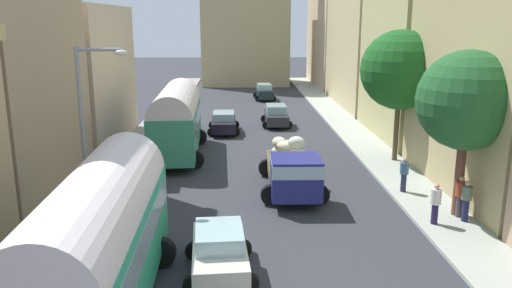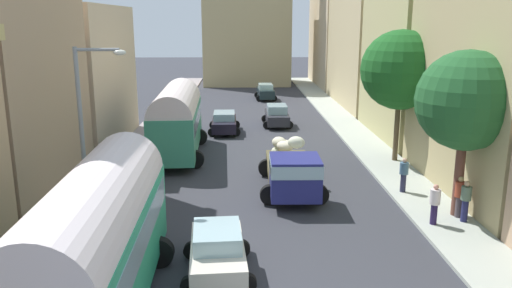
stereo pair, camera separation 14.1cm
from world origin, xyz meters
TOP-DOWN VIEW (x-y plane):
  - ground_plane at (0.00, 27.00)m, footprint 154.00×154.00m
  - sidewalk_left at (-7.25, 27.00)m, footprint 2.50×70.00m
  - sidewalk_right at (7.25, 27.00)m, footprint 2.50×70.00m
  - building_left_2 at (-11.44, 24.18)m, footprint 5.88×11.04m
  - building_right_1 at (10.74, 14.48)m, footprint 4.92×11.15m
  - building_right_2 at (11.23, 26.10)m, footprint 6.02×10.55m
  - building_right_3 at (11.19, 39.35)m, footprint 5.37×14.44m
  - building_right_4 at (11.05, 54.62)m, footprint 5.10×14.60m
  - distant_church at (0.00, 55.97)m, footprint 10.65×7.39m
  - parked_bus_0 at (-4.66, 4.52)m, footprint 3.45×9.09m
  - parked_bus_1 at (-4.59, 21.40)m, footprint 3.50×8.83m
  - cargo_truck_0 at (1.50, 14.35)m, footprint 3.10×7.04m
  - car_0 at (1.94, 30.10)m, footprint 2.25×4.00m
  - car_1 at (1.72, 43.29)m, footprint 2.23×4.06m
  - car_2 at (-1.61, 6.75)m, footprint 2.41×3.89m
  - car_3 at (-2.01, 27.79)m, footprint 2.31×4.11m
  - pedestrian_0 at (6.63, 10.27)m, footprint 0.54×0.54m
  - pedestrian_1 at (7.95, 10.50)m, footprint 0.52×0.52m
  - pedestrian_2 at (6.64, 14.10)m, footprint 0.51×0.51m
  - pedestrian_3 at (7.90, 10.96)m, footprint 0.47×0.47m
  - streetlamp_near at (-6.27, 9.81)m, footprint 1.81×0.28m
  - roadside_tree_1 at (7.90, 11.20)m, footprint 3.91×3.91m
  - roadside_tree_2 at (7.90, 19.55)m, footprint 4.36×4.36m

SIDE VIEW (x-z plane):
  - ground_plane at x=0.00m, z-range 0.00..0.00m
  - sidewalk_left at x=-7.25m, z-range 0.00..0.14m
  - sidewalk_right at x=7.25m, z-range 0.00..0.14m
  - car_3 at x=-2.01m, z-range 0.01..1.50m
  - car_2 at x=-1.61m, z-range 0.00..1.57m
  - car_0 at x=1.94m, z-range -0.01..1.59m
  - car_1 at x=1.72m, z-range 0.01..1.60m
  - pedestrian_2 at x=6.64m, z-range 0.11..1.87m
  - pedestrian_0 at x=6.63m, z-range 0.11..1.87m
  - pedestrian_1 at x=7.95m, z-range 0.12..1.93m
  - pedestrian_3 at x=7.90m, z-range 0.12..1.96m
  - cargo_truck_0 at x=1.50m, z-range -0.02..2.40m
  - parked_bus_1 at x=-4.59m, z-range 0.22..4.39m
  - parked_bus_0 at x=-4.66m, z-range 0.22..4.41m
  - streetlamp_near at x=-6.27m, z-range 0.65..7.65m
  - building_left_2 at x=-11.44m, z-range 0.00..8.77m
  - roadside_tree_1 at x=7.90m, z-range 1.42..8.24m
  - roadside_tree_2 at x=7.90m, z-range 1.52..8.94m
  - building_right_4 at x=11.05m, z-range 0.00..10.83m
  - building_right_3 at x=11.19m, z-range 0.00..10.89m
  - building_right_1 at x=10.74m, z-range 0.03..12.62m
  - building_right_2 at x=11.23m, z-range 0.02..12.86m
  - distant_church at x=0.00m, z-range -2.71..18.82m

